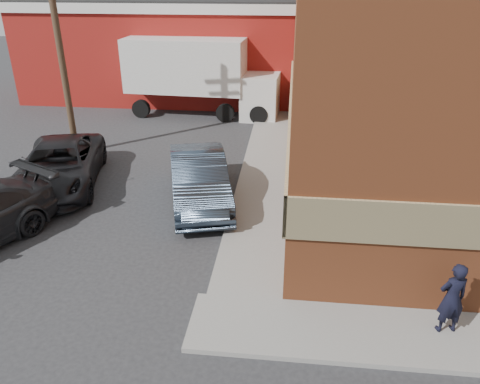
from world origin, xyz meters
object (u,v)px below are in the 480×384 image
(warehouse, at_px, (170,47))
(box_truck, at_px, (201,72))
(sedan, at_px, (199,179))
(utility_pole, at_px, (58,36))
(suv_a, at_px, (59,165))
(man, at_px, (452,298))

(warehouse, relative_size, box_truck, 2.01)
(box_truck, bearing_deg, sedan, -76.12)
(utility_pole, relative_size, suv_a, 1.59)
(warehouse, relative_size, utility_pole, 1.81)
(man, height_order, sedan, man)
(sedan, bearing_deg, utility_pole, 131.70)
(warehouse, bearing_deg, suv_a, -92.32)
(suv_a, bearing_deg, warehouse, 73.75)
(man, distance_m, box_truck, 17.95)
(suv_a, bearing_deg, box_truck, 56.74)
(man, xyz_separation_m, box_truck, (-8.19, 15.92, 1.32))
(sedan, bearing_deg, warehouse, 91.80)
(utility_pole, bearing_deg, box_truck, 55.79)
(suv_a, relative_size, box_truck, 0.70)
(utility_pole, distance_m, man, 16.21)
(man, xyz_separation_m, sedan, (-6.37, 5.68, -0.12))
(warehouse, xyz_separation_m, utility_pole, (-1.50, -11.00, 1.93))
(box_truck, bearing_deg, utility_pole, -120.42)
(utility_pole, height_order, man, utility_pole)
(suv_a, bearing_deg, man, -42.90)
(box_truck, bearing_deg, suv_a, -105.54)
(utility_pole, xyz_separation_m, box_truck, (4.27, 6.27, -2.48))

